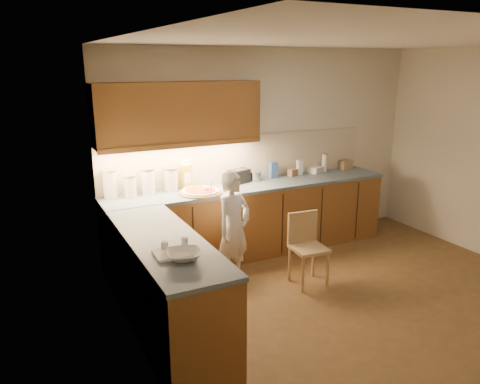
# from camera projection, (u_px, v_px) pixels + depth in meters

# --- Properties ---
(room) EXTENTS (4.54, 4.50, 2.62)m
(room) POSITION_uv_depth(u_px,v_px,m) (373.00, 143.00, 4.40)
(room) COLOR brown
(room) RESTS_ON ground
(l_counter) EXTENTS (3.77, 2.62, 0.92)m
(l_counter) POSITION_uv_depth(u_px,v_px,m) (229.00, 237.00, 5.40)
(l_counter) COLOR brown
(l_counter) RESTS_ON ground
(backsplash) EXTENTS (3.75, 0.02, 0.58)m
(backsplash) POSITION_uv_depth(u_px,v_px,m) (242.00, 158.00, 6.07)
(backsplash) COLOR beige
(backsplash) RESTS_ON l_counter
(upper_cabinets) EXTENTS (1.95, 0.36, 0.73)m
(upper_cabinets) POSITION_uv_depth(u_px,v_px,m) (179.00, 113.00, 5.37)
(upper_cabinets) COLOR brown
(upper_cabinets) RESTS_ON ground
(pizza_on_board) EXTENTS (0.50, 0.50, 0.20)m
(pizza_on_board) POSITION_uv_depth(u_px,v_px,m) (201.00, 192.00, 5.50)
(pizza_on_board) COLOR #A47E52
(pizza_on_board) RESTS_ON l_counter
(child) EXTENTS (0.55, 0.46, 1.29)m
(child) POSITION_uv_depth(u_px,v_px,m) (234.00, 229.00, 5.14)
(child) COLOR white
(child) RESTS_ON ground
(wooden_chair) EXTENTS (0.39, 0.39, 0.81)m
(wooden_chair) POSITION_uv_depth(u_px,v_px,m) (306.00, 243.00, 5.20)
(wooden_chair) COLOR tan
(wooden_chair) RESTS_ON ground
(mixing_bowl) EXTENTS (0.34, 0.34, 0.07)m
(mixing_bowl) POSITION_uv_depth(u_px,v_px,m) (184.00, 255.00, 3.66)
(mixing_bowl) COLOR white
(mixing_bowl) RESTS_ON l_counter
(canister_a) EXTENTS (0.17, 0.17, 0.34)m
(canister_a) POSITION_uv_depth(u_px,v_px,m) (110.00, 184.00, 5.26)
(canister_a) COLOR beige
(canister_a) RESTS_ON l_counter
(canister_b) EXTENTS (0.15, 0.15, 0.26)m
(canister_b) POSITION_uv_depth(u_px,v_px,m) (130.00, 186.00, 5.33)
(canister_b) COLOR silver
(canister_b) RESTS_ON l_counter
(canister_c) EXTENTS (0.17, 0.17, 0.31)m
(canister_c) POSITION_uv_depth(u_px,v_px,m) (148.00, 181.00, 5.43)
(canister_c) COLOR white
(canister_c) RESTS_ON l_counter
(canister_d) EXTENTS (0.18, 0.18, 0.29)m
(canister_d) POSITION_uv_depth(u_px,v_px,m) (171.00, 179.00, 5.57)
(canister_d) COLOR beige
(canister_d) RESTS_ON l_counter
(oil_jug) EXTENTS (0.14, 0.12, 0.36)m
(oil_jug) POSITION_uv_depth(u_px,v_px,m) (186.00, 176.00, 5.64)
(oil_jug) COLOR gold
(oil_jug) RESTS_ON l_counter
(toaster) EXTENTS (0.31, 0.22, 0.18)m
(toaster) POSITION_uv_depth(u_px,v_px,m) (239.00, 176.00, 5.96)
(toaster) COLOR black
(toaster) RESTS_ON l_counter
(steel_pot) EXTENTS (0.16, 0.16, 0.12)m
(steel_pot) POSITION_uv_depth(u_px,v_px,m) (255.00, 176.00, 6.08)
(steel_pot) COLOR #A9AAAE
(steel_pot) RESTS_ON l_counter
(blue_box) EXTENTS (0.11, 0.07, 0.21)m
(blue_box) POSITION_uv_depth(u_px,v_px,m) (273.00, 170.00, 6.22)
(blue_box) COLOR #3860A8
(blue_box) RESTS_ON l_counter
(card_box_a) EXTENTS (0.15, 0.12, 0.09)m
(card_box_a) POSITION_uv_depth(u_px,v_px,m) (293.00, 172.00, 6.35)
(card_box_a) COLOR #997252
(card_box_a) RESTS_ON l_counter
(white_bottle) EXTENTS (0.07, 0.07, 0.20)m
(white_bottle) POSITION_uv_depth(u_px,v_px,m) (299.00, 168.00, 6.38)
(white_bottle) COLOR white
(white_bottle) RESTS_ON l_counter
(flat_pack) EXTENTS (0.25, 0.21, 0.08)m
(flat_pack) POSITION_uv_depth(u_px,v_px,m) (316.00, 170.00, 6.53)
(flat_pack) COLOR silver
(flat_pack) RESTS_ON l_counter
(tall_jar) EXTENTS (0.08, 0.08, 0.26)m
(tall_jar) POSITION_uv_depth(u_px,v_px,m) (324.00, 163.00, 6.56)
(tall_jar) COLOR white
(tall_jar) RESTS_ON l_counter
(card_box_b) EXTENTS (0.17, 0.13, 0.13)m
(card_box_b) POSITION_uv_depth(u_px,v_px,m) (346.00, 165.00, 6.74)
(card_box_b) COLOR #A07C56
(card_box_b) RESTS_ON l_counter
(dough_cloth) EXTENTS (0.32, 0.26, 0.02)m
(dough_cloth) POSITION_uv_depth(u_px,v_px,m) (174.00, 253.00, 3.76)
(dough_cloth) COLOR white
(dough_cloth) RESTS_ON l_counter
(spice_jar_a) EXTENTS (0.07, 0.07, 0.08)m
(spice_jar_a) POSITION_uv_depth(u_px,v_px,m) (165.00, 246.00, 3.82)
(spice_jar_a) COLOR white
(spice_jar_a) RESTS_ON l_counter
(spice_jar_b) EXTENTS (0.06, 0.06, 0.08)m
(spice_jar_b) POSITION_uv_depth(u_px,v_px,m) (185.00, 242.00, 3.93)
(spice_jar_b) COLOR white
(spice_jar_b) RESTS_ON l_counter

